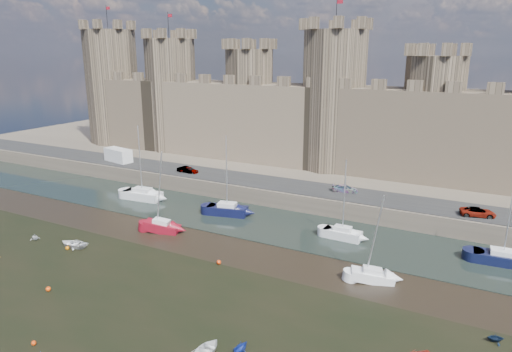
% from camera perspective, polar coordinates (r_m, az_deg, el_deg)
% --- Properties ---
extents(ground, '(160.00, 160.00, 0.00)m').
position_cam_1_polar(ground, '(43.89, -15.17, -15.62)').
color(ground, black).
rests_on(ground, ground).
extents(seaweed_patch, '(70.00, 34.00, 0.01)m').
position_cam_1_polar(seaweed_patch, '(40.48, -21.21, -19.07)').
color(seaweed_patch, black).
rests_on(seaweed_patch, ground).
extents(water_channel, '(160.00, 12.00, 0.08)m').
position_cam_1_polar(water_channel, '(61.59, 0.07, -5.72)').
color(water_channel, black).
rests_on(water_channel, ground).
extents(quay, '(160.00, 60.00, 2.50)m').
position_cam_1_polar(quay, '(93.30, 10.37, 2.14)').
color(quay, '#4C443A').
rests_on(quay, ground).
extents(road, '(160.00, 7.00, 0.10)m').
position_cam_1_polar(road, '(69.33, 3.90, -1.13)').
color(road, black).
rests_on(road, quay).
extents(castle, '(108.50, 11.00, 29.00)m').
position_cam_1_polar(castle, '(80.42, 7.68, 7.71)').
color(castle, '#42382B').
rests_on(castle, quay).
extents(car_0, '(3.19, 1.32, 1.08)m').
position_cam_1_polar(car_0, '(76.76, -8.35, 0.75)').
color(car_0, gray).
rests_on(car_0, quay).
extents(car_1, '(3.27, 1.28, 1.06)m').
position_cam_1_polar(car_1, '(77.02, -8.73, 0.78)').
color(car_1, gray).
rests_on(car_1, quay).
extents(car_2, '(3.90, 2.30, 1.06)m').
position_cam_1_polar(car_2, '(66.93, 11.06, -1.57)').
color(car_2, gray).
rests_on(car_2, quay).
extents(car_3, '(4.48, 2.86, 1.15)m').
position_cam_1_polar(car_3, '(62.46, 25.99, -4.08)').
color(car_3, gray).
rests_on(car_3, quay).
extents(van, '(5.98, 3.31, 2.46)m').
position_cam_1_polar(van, '(87.24, -16.83, 2.48)').
color(van, silver).
rests_on(van, quay).
extents(sailboat_0, '(6.32, 2.94, 11.47)m').
position_cam_1_polar(sailboat_0, '(72.41, -14.02, -2.24)').
color(sailboat_0, silver).
rests_on(sailboat_0, ground).
extents(sailboat_1, '(5.94, 3.35, 11.22)m').
position_cam_1_polar(sailboat_1, '(63.85, -3.62, -4.19)').
color(sailboat_1, black).
rests_on(sailboat_1, ground).
extents(sailboat_2, '(4.62, 1.89, 9.88)m').
position_cam_1_polar(sailboat_2, '(56.92, 10.74, -7.01)').
color(sailboat_2, silver).
rests_on(sailboat_2, ground).
extents(sailboat_3, '(5.95, 2.63, 10.20)m').
position_cam_1_polar(sailboat_3, '(56.30, 28.48, -8.97)').
color(sailboat_3, black).
rests_on(sailboat_3, ground).
extents(sailboat_4, '(4.82, 2.85, 10.58)m').
position_cam_1_polar(sailboat_4, '(59.30, -11.70, -6.16)').
color(sailboat_4, maroon).
rests_on(sailboat_4, ground).
extents(sailboat_5, '(4.53, 2.97, 9.11)m').
position_cam_1_polar(sailboat_5, '(47.80, 14.33, -11.93)').
color(sailboat_5, silver).
rests_on(sailboat_5, ground).
extents(dinghy_2, '(2.08, 2.88, 0.59)m').
position_cam_1_polar(dinghy_2, '(37.26, -6.16, -20.76)').
color(dinghy_2, silver).
rests_on(dinghy_2, ground).
extents(dinghy_3, '(1.64, 1.49, 0.74)m').
position_cam_1_polar(dinghy_3, '(61.93, -25.90, -6.90)').
color(dinghy_3, silver).
rests_on(dinghy_3, ground).
extents(dinghy_5, '(1.65, 1.83, 0.85)m').
position_cam_1_polar(dinghy_5, '(37.05, -1.98, -20.66)').
color(dinghy_5, navy).
rests_on(dinghy_5, ground).
extents(dinghy_6, '(3.66, 2.73, 0.72)m').
position_cam_1_polar(dinghy_6, '(58.12, -21.86, -7.88)').
color(dinghy_6, silver).
rests_on(dinghy_6, ground).
extents(dinghy_7, '(1.73, 1.64, 0.71)m').
position_cam_1_polar(dinghy_7, '(42.54, 27.78, -17.51)').
color(dinghy_7, black).
rests_on(dinghy_7, ground).
extents(buoy_1, '(0.46, 0.46, 0.46)m').
position_cam_1_polar(buoy_1, '(57.57, -22.52, -8.32)').
color(buoy_1, '#C76608').
rests_on(buoy_1, ground).
extents(buoy_2, '(0.39, 0.39, 0.39)m').
position_cam_1_polar(buoy_2, '(41.68, -26.03, -18.26)').
color(buoy_2, red).
rests_on(buoy_2, ground).
extents(buoy_3, '(0.50, 0.50, 0.50)m').
position_cam_1_polar(buoy_3, '(50.08, -4.66, -10.69)').
color(buoy_3, red).
rests_on(buoy_3, ground).
extents(buoy_4, '(0.48, 0.48, 0.48)m').
position_cam_1_polar(buoy_4, '(49.08, -24.53, -12.73)').
color(buoy_4, '#E2410A').
rests_on(buoy_4, ground).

